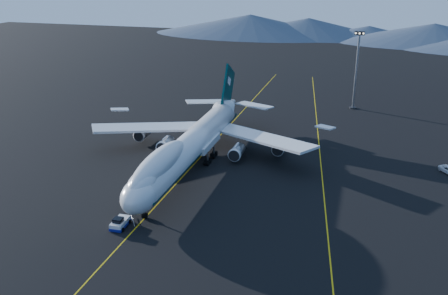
# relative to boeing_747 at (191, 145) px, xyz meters

# --- Properties ---
(ground) EXTENTS (500.00, 500.00, 0.00)m
(ground) POSITION_rel_boeing_747_xyz_m (-0.00, -0.03, -5.81)
(ground) COLOR black
(ground) RESTS_ON ground
(taxiway_line_main) EXTENTS (0.25, 220.00, 0.01)m
(taxiway_line_main) POSITION_rel_boeing_747_xyz_m (-0.00, -0.03, -5.80)
(taxiway_line_main) COLOR gold
(taxiway_line_main) RESTS_ON ground
(taxiway_line_side) EXTENTS (28.08, 198.09, 0.01)m
(taxiway_line_side) POSITION_rel_boeing_747_xyz_m (30.00, 9.97, -5.80)
(taxiway_line_side) COLOR gold
(taxiway_line_side) RESTS_ON ground
(boeing_747) EXTENTS (59.62, 72.43, 19.37)m
(boeing_747) POSITION_rel_boeing_747_xyz_m (0.00, 0.00, 0.00)
(boeing_747) COLOR silver
(boeing_747) RESTS_ON ground
(pushback_tug) EXTENTS (2.90, 4.85, 2.07)m
(pushback_tug) POSITION_rel_boeing_747_xyz_m (-3.00, -30.88, -5.16)
(pushback_tug) COLOR silver
(pushback_tug) RESTS_ON ground
(floodlight_mast) EXTENTS (3.17, 2.38, 25.64)m
(floodlight_mast) POSITION_rel_boeing_747_xyz_m (35.00, 63.97, 7.18)
(floodlight_mast) COLOR black
(floodlight_mast) RESTS_ON ground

